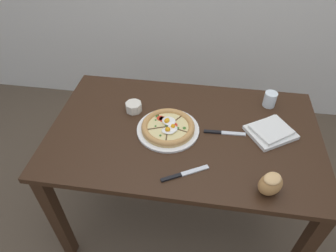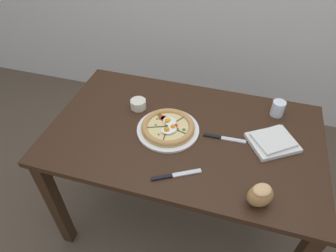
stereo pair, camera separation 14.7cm
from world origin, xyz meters
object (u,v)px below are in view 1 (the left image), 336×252
at_px(pizza, 168,127).
at_px(bread_piece_near, 271,184).
at_px(napkin_folded, 271,131).
at_px(knife_spare, 224,133).
at_px(water_glass, 270,100).
at_px(dining_table, 184,146).
at_px(knife_main, 184,174).
at_px(ramekin_bowl, 134,107).

bearing_deg(pizza, bread_piece_near, -32.78).
relative_size(pizza, napkin_folded, 1.14).
bearing_deg(knife_spare, water_glass, 44.87).
xyz_separation_m(dining_table, water_glass, (0.43, 0.27, 0.15)).
relative_size(pizza, knife_main, 1.53).
bearing_deg(knife_spare, ramekin_bowl, 165.12).
distance_m(ramekin_bowl, knife_spare, 0.49).
distance_m(dining_table, knife_spare, 0.23).
distance_m(ramekin_bowl, napkin_folded, 0.71).
distance_m(knife_main, knife_spare, 0.32).
relative_size(napkin_folded, bread_piece_near, 2.01).
bearing_deg(napkin_folded, knife_main, -141.62).
height_order(napkin_folded, knife_spare, napkin_folded).
distance_m(bread_piece_near, knife_spare, 0.37).
height_order(pizza, water_glass, water_glass).
xyz_separation_m(knife_main, water_glass, (0.40, 0.54, 0.03)).
xyz_separation_m(napkin_folded, knife_spare, (-0.23, -0.03, -0.01)).
bearing_deg(dining_table, water_glass, 31.62).
height_order(dining_table, napkin_folded, napkin_folded).
distance_m(dining_table, pizza, 0.15).
relative_size(dining_table, knife_spare, 6.53).
height_order(knife_spare, water_glass, water_glass).
bearing_deg(ramekin_bowl, dining_table, -21.87).
xyz_separation_m(ramekin_bowl, water_glass, (0.72, 0.15, 0.01)).
height_order(dining_table, pizza, pizza).
distance_m(napkin_folded, knife_spare, 0.23).
bearing_deg(knife_main, dining_table, 67.22).
height_order(napkin_folded, bread_piece_near, bread_piece_near).
bearing_deg(dining_table, ramekin_bowl, 158.13).
relative_size(dining_table, knife_main, 6.63).
bearing_deg(napkin_folded, knife_spare, -172.43).
xyz_separation_m(dining_table, ramekin_bowl, (-0.28, 0.11, 0.14)).
bearing_deg(bread_piece_near, water_glass, 84.53).
bearing_deg(ramekin_bowl, pizza, -31.69).
bearing_deg(napkin_folded, water_glass, 87.02).
height_order(pizza, knife_main, pizza).
relative_size(pizza, knife_spare, 1.51).
distance_m(napkin_folded, water_glass, 0.23).
bearing_deg(bread_piece_near, pizza, 147.22).
bearing_deg(water_glass, knife_spare, -132.65).
relative_size(pizza, bread_piece_near, 2.29).
distance_m(pizza, knife_spare, 0.28).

